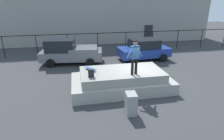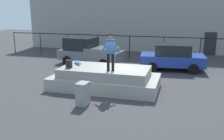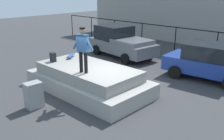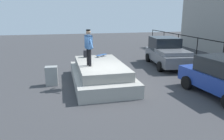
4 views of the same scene
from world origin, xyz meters
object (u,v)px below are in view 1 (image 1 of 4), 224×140
(car_blue_sedan_mid, at_px, (144,49))
(utility_box, at_px, (131,104))
(car_grey_pickup_near, at_px, (69,51))
(skateboard, at_px, (90,69))
(skateboarder, at_px, (135,55))
(backpack, at_px, (91,73))

(car_blue_sedan_mid, bearing_deg, utility_box, -113.83)
(car_grey_pickup_near, distance_m, car_blue_sedan_mid, 5.98)
(skateboard, bearing_deg, car_blue_sedan_mid, 44.03)
(car_grey_pickup_near, relative_size, utility_box, 4.99)
(skateboarder, bearing_deg, skateboard, 154.49)
(backpack, distance_m, car_grey_pickup_near, 5.96)
(skateboard, xyz_separation_m, utility_box, (1.47, -2.87, -0.69))
(skateboarder, xyz_separation_m, car_blue_sedan_mid, (2.62, 5.64, -1.22))
(skateboarder, relative_size, skateboard, 2.33)
(utility_box, bearing_deg, skateboard, 120.21)
(skateboard, height_order, backpack, backpack)
(utility_box, bearing_deg, car_blue_sedan_mid, 69.31)
(skateboarder, xyz_separation_m, backpack, (-2.19, 0.07, -0.82))
(car_grey_pickup_near, bearing_deg, backpack, -78.71)
(car_blue_sedan_mid, bearing_deg, skateboarder, -114.93)
(skateboard, bearing_deg, skateboarder, -25.51)
(backpack, distance_m, car_blue_sedan_mid, 7.37)
(skateboard, relative_size, utility_box, 0.78)
(skateboarder, relative_size, utility_box, 1.81)
(skateboard, height_order, car_blue_sedan_mid, car_blue_sedan_mid)
(utility_box, bearing_deg, car_grey_pickup_near, 112.18)
(car_grey_pickup_near, xyz_separation_m, utility_box, (2.67, -7.75, -0.45))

